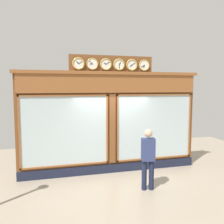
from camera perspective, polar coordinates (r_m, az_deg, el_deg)
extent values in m
plane|color=gray|center=(5.96, 7.74, -22.50)|extent=(14.00, 14.00, 0.00)
cube|color=brown|center=(8.13, -0.28, -2.75)|extent=(5.95, 0.30, 3.22)
cube|color=#191E33|center=(8.32, 0.04, -12.98)|extent=(5.95, 0.08, 0.28)
cube|color=brown|center=(7.86, 0.08, 6.62)|extent=(5.83, 0.08, 0.58)
cube|color=brown|center=(7.89, 0.04, 9.08)|extent=(6.07, 0.20, 0.10)
cube|color=silver|center=(8.52, 9.91, -3.39)|extent=(2.63, 0.02, 2.14)
cube|color=brown|center=(8.40, 10.09, 4.00)|extent=(2.73, 0.04, 0.05)
cube|color=brown|center=(8.74, 9.84, -10.52)|extent=(2.73, 0.04, 0.05)
cube|color=brown|center=(9.15, 17.57, -2.94)|extent=(0.05, 0.04, 2.24)
cube|color=brown|center=(8.02, 1.27, -3.87)|extent=(0.05, 0.04, 2.24)
cube|color=silver|center=(7.74, -10.87, -4.33)|extent=(2.63, 0.02, 2.14)
cube|color=brown|center=(7.60, -11.01, 3.80)|extent=(2.73, 0.04, 0.05)
cube|color=brown|center=(7.98, -10.70, -12.13)|extent=(2.73, 0.04, 0.05)
cube|color=brown|center=(7.73, -20.81, -4.61)|extent=(0.05, 0.04, 2.24)
cube|color=brown|center=(7.93, -1.15, -3.98)|extent=(0.05, 0.04, 2.24)
cube|color=brown|center=(7.98, 0.06, -3.92)|extent=(0.20, 0.10, 2.24)
cube|color=brown|center=(7.95, -0.04, 10.98)|extent=(2.73, 0.06, 0.57)
cylinder|color=white|center=(8.22, 7.50, 10.76)|extent=(0.30, 0.02, 0.30)
torus|color=#B79347|center=(8.22, 7.51, 10.76)|extent=(0.37, 0.04, 0.37)
cube|color=black|center=(8.20, 7.47, 10.49)|extent=(0.04, 0.01, 0.08)
cube|color=black|center=(8.18, 7.17, 10.57)|extent=(0.12, 0.01, 0.07)
sphere|color=black|center=(8.21, 7.55, 10.77)|extent=(0.02, 0.02, 0.02)
cylinder|color=white|center=(8.07, 4.63, 10.88)|extent=(0.30, 0.02, 0.30)
torus|color=#B79347|center=(8.06, 4.64, 10.89)|extent=(0.38, 0.05, 0.38)
cube|color=black|center=(8.04, 4.44, 10.73)|extent=(0.08, 0.01, 0.06)
cube|color=black|center=(8.07, 5.05, 11.10)|extent=(0.12, 0.01, 0.07)
sphere|color=black|center=(8.05, 4.67, 10.89)|extent=(0.02, 0.02, 0.02)
cylinder|color=white|center=(7.93, 1.65, 10.99)|extent=(0.30, 0.02, 0.30)
torus|color=#B79347|center=(7.93, 1.66, 10.99)|extent=(0.38, 0.05, 0.38)
cube|color=black|center=(7.93, 1.85, 11.24)|extent=(0.06, 0.01, 0.08)
cube|color=black|center=(7.91, 1.73, 10.53)|extent=(0.03, 0.01, 0.13)
sphere|color=black|center=(7.91, 1.69, 11.00)|extent=(0.02, 0.02, 0.02)
cylinder|color=white|center=(7.82, -1.43, 11.06)|extent=(0.30, 0.02, 0.30)
torus|color=#B79347|center=(7.81, -1.43, 11.07)|extent=(0.38, 0.04, 0.38)
cube|color=black|center=(7.79, -1.66, 11.24)|extent=(0.08, 0.01, 0.06)
cube|color=black|center=(7.82, -1.01, 11.32)|extent=(0.12, 0.01, 0.08)
sphere|color=black|center=(7.80, -1.40, 11.08)|extent=(0.02, 0.02, 0.02)
cylinder|color=white|center=(7.72, -4.60, 11.11)|extent=(0.30, 0.02, 0.30)
torus|color=#B79347|center=(7.72, -4.59, 11.11)|extent=(0.37, 0.04, 0.37)
cube|color=black|center=(7.70, -4.88, 11.09)|extent=(0.08, 0.01, 0.03)
cube|color=black|center=(7.70, -4.93, 11.45)|extent=(0.10, 0.01, 0.10)
sphere|color=black|center=(7.71, -4.57, 11.12)|extent=(0.02, 0.02, 0.02)
cylinder|color=white|center=(7.65, -7.83, 11.12)|extent=(0.30, 0.02, 0.30)
torus|color=#B79347|center=(7.65, -7.82, 11.13)|extent=(0.38, 0.05, 0.38)
cube|color=black|center=(7.64, -8.03, 11.36)|extent=(0.07, 0.01, 0.07)
cube|color=black|center=(7.65, -7.39, 11.37)|extent=(0.12, 0.01, 0.07)
sphere|color=black|center=(7.64, -7.81, 11.14)|extent=(0.02, 0.02, 0.02)
cylinder|color=#191E38|center=(7.00, 7.50, -14.37)|extent=(0.14, 0.14, 0.82)
cylinder|color=#191E38|center=(7.04, 9.15, -14.28)|extent=(0.14, 0.14, 0.82)
cube|color=navy|center=(6.81, 8.42, -8.63)|extent=(0.40, 0.29, 0.62)
sphere|color=tan|center=(6.71, 8.47, -4.90)|extent=(0.22, 0.22, 0.22)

